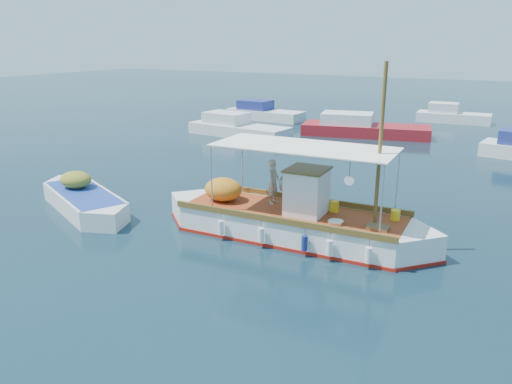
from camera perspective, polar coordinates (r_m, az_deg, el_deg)
The scene contains 7 objects.
ground at distance 17.66m, azimuth 1.68°, elevation -5.06°, with size 160.00×160.00×0.00m, color black.
fishing_caique at distance 17.53m, azimuth 3.98°, elevation -3.35°, with size 10.23×3.10×6.24m.
dinghy at distance 21.48m, azimuth -19.10°, elevation -0.99°, with size 6.10×3.74×1.64m.
bg_boat_nw at distance 36.30m, azimuth -2.26°, elevation 7.25°, with size 7.79×3.15×1.80m.
bg_boat_n at distance 37.01m, azimuth 11.95°, elevation 7.08°, with size 9.32×4.61×1.80m.
bg_boat_far_w at distance 43.93m, azimuth 0.82°, elevation 8.96°, with size 6.96×2.76×1.80m.
bg_boat_far_n at distance 45.23m, azimuth 21.41°, elevation 8.04°, with size 5.88×2.30×1.80m.
Camera 1 is at (7.41, -14.60, 6.63)m, focal length 35.00 mm.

